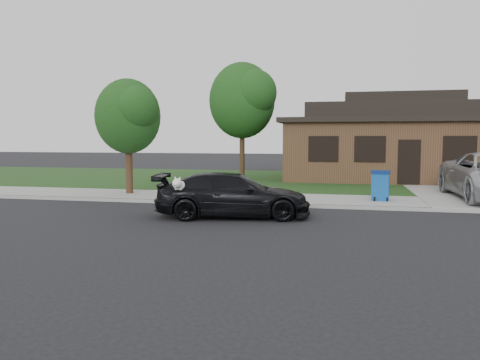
# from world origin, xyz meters

# --- Properties ---
(ground) EXTENTS (120.00, 120.00, 0.00)m
(ground) POSITION_xyz_m (0.00, 0.00, 0.00)
(ground) COLOR black
(ground) RESTS_ON ground
(sidewalk) EXTENTS (60.00, 3.00, 0.12)m
(sidewalk) POSITION_xyz_m (0.00, 5.00, 0.06)
(sidewalk) COLOR gray
(sidewalk) RESTS_ON ground
(curb) EXTENTS (60.00, 0.12, 0.12)m
(curb) POSITION_xyz_m (0.00, 3.50, 0.06)
(curb) COLOR gray
(curb) RESTS_ON ground
(lawn) EXTENTS (60.00, 13.00, 0.13)m
(lawn) POSITION_xyz_m (0.00, 13.00, 0.07)
(lawn) COLOR #193814
(lawn) RESTS_ON ground
(driveway) EXTENTS (4.50, 13.00, 0.14)m
(driveway) POSITION_xyz_m (6.00, 10.00, 0.07)
(driveway) COLOR gray
(driveway) RESTS_ON ground
(sedan) EXTENTS (4.83, 2.69, 1.32)m
(sedan) POSITION_xyz_m (-2.24, 1.14, 0.66)
(sedan) COLOR black
(sedan) RESTS_ON ground
(recycling_bin) EXTENTS (0.72, 0.73, 1.07)m
(recycling_bin) POSITION_xyz_m (2.27, 5.09, 0.66)
(recycling_bin) COLOR #0D4892
(recycling_bin) RESTS_ON sidewalk
(house) EXTENTS (12.60, 8.60, 4.65)m
(house) POSITION_xyz_m (4.00, 15.00, 2.13)
(house) COLOR #422B1C
(house) RESTS_ON ground
(tree_0) EXTENTS (3.78, 3.60, 6.34)m
(tree_0) POSITION_xyz_m (-4.34, 12.88, 4.48)
(tree_0) COLOR #332114
(tree_0) RESTS_ON ground
(tree_2) EXTENTS (2.73, 2.60, 4.59)m
(tree_2) POSITION_xyz_m (-7.38, 5.11, 3.27)
(tree_2) COLOR #332114
(tree_2) RESTS_ON ground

